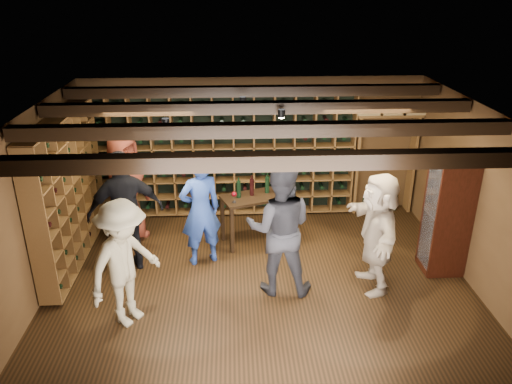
{
  "coord_description": "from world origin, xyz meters",
  "views": [
    {
      "loc": [
        -0.37,
        -6.15,
        4.05
      ],
      "look_at": [
        -0.05,
        0.2,
        1.33
      ],
      "focal_mm": 35.0,
      "sensor_mm": 36.0,
      "label": 1
    }
  ],
  "objects_px": {
    "guest_red_floral": "(126,189)",
    "guest_woman_black": "(126,212)",
    "guest_khaki": "(124,263)",
    "man_blue_shirt": "(200,210)",
    "man_grey_suit": "(280,228)",
    "display_cabinet": "(446,218)",
    "tasting_table": "(255,201)",
    "guest_beige": "(377,232)"
  },
  "relations": [
    {
      "from": "guest_red_floral",
      "to": "guest_woman_black",
      "type": "height_order",
      "value": "guest_woman_black"
    },
    {
      "from": "guest_woman_black",
      "to": "guest_khaki",
      "type": "distance_m",
      "value": 1.3
    },
    {
      "from": "man_blue_shirt",
      "to": "man_grey_suit",
      "type": "bearing_deg",
      "value": 122.15
    },
    {
      "from": "man_blue_shirt",
      "to": "guest_woman_black",
      "type": "height_order",
      "value": "guest_woman_black"
    },
    {
      "from": "display_cabinet",
      "to": "guest_khaki",
      "type": "xyz_separation_m",
      "value": [
        -4.44,
        -1.0,
        -0.02
      ]
    },
    {
      "from": "guest_red_floral",
      "to": "guest_khaki",
      "type": "distance_m",
      "value": 2.25
    },
    {
      "from": "guest_red_floral",
      "to": "tasting_table",
      "type": "bearing_deg",
      "value": -69.21
    },
    {
      "from": "display_cabinet",
      "to": "guest_woman_black",
      "type": "bearing_deg",
      "value": 176.61
    },
    {
      "from": "man_grey_suit",
      "to": "tasting_table",
      "type": "distance_m",
      "value": 1.47
    },
    {
      "from": "man_blue_shirt",
      "to": "tasting_table",
      "type": "distance_m",
      "value": 1.06
    },
    {
      "from": "guest_woman_black",
      "to": "guest_red_floral",
      "type": "bearing_deg",
      "value": -97.34
    },
    {
      "from": "guest_khaki",
      "to": "guest_beige",
      "type": "distance_m",
      "value": 3.37
    },
    {
      "from": "display_cabinet",
      "to": "guest_khaki",
      "type": "bearing_deg",
      "value": -167.23
    },
    {
      "from": "guest_red_floral",
      "to": "guest_beige",
      "type": "xyz_separation_m",
      "value": [
        3.7,
        -1.59,
        -0.05
      ]
    },
    {
      "from": "display_cabinet",
      "to": "man_grey_suit",
      "type": "distance_m",
      "value": 2.5
    },
    {
      "from": "guest_red_floral",
      "to": "display_cabinet",
      "type": "bearing_deg",
      "value": -78.49
    },
    {
      "from": "guest_beige",
      "to": "tasting_table",
      "type": "height_order",
      "value": "guest_beige"
    },
    {
      "from": "display_cabinet",
      "to": "guest_beige",
      "type": "relative_size",
      "value": 1.02
    },
    {
      "from": "man_grey_suit",
      "to": "tasting_table",
      "type": "xyz_separation_m",
      "value": [
        -0.26,
        1.42,
        -0.22
      ]
    },
    {
      "from": "man_grey_suit",
      "to": "guest_woman_black",
      "type": "distance_m",
      "value": 2.28
    },
    {
      "from": "guest_beige",
      "to": "tasting_table",
      "type": "relative_size",
      "value": 1.42
    },
    {
      "from": "guest_woman_black",
      "to": "guest_khaki",
      "type": "relative_size",
      "value": 1.11
    },
    {
      "from": "man_blue_shirt",
      "to": "display_cabinet",
      "type": "bearing_deg",
      "value": 151.52
    },
    {
      "from": "man_grey_suit",
      "to": "guest_woman_black",
      "type": "xyz_separation_m",
      "value": [
        -2.18,
        0.67,
        -0.02
      ]
    },
    {
      "from": "guest_red_floral",
      "to": "guest_beige",
      "type": "relative_size",
      "value": 1.06
    },
    {
      "from": "tasting_table",
      "to": "guest_khaki",
      "type": "bearing_deg",
      "value": -149.86
    },
    {
      "from": "guest_beige",
      "to": "display_cabinet",
      "type": "bearing_deg",
      "value": 107.11
    },
    {
      "from": "man_blue_shirt",
      "to": "man_grey_suit",
      "type": "height_order",
      "value": "man_grey_suit"
    },
    {
      "from": "man_grey_suit",
      "to": "guest_khaki",
      "type": "xyz_separation_m",
      "value": [
        -1.97,
        -0.61,
        -0.11
      ]
    },
    {
      "from": "tasting_table",
      "to": "guest_beige",
      "type": "bearing_deg",
      "value": -61.32
    },
    {
      "from": "man_blue_shirt",
      "to": "guest_red_floral",
      "type": "distance_m",
      "value": 1.48
    },
    {
      "from": "guest_woman_black",
      "to": "man_grey_suit",
      "type": "bearing_deg",
      "value": 144.76
    },
    {
      "from": "man_grey_suit",
      "to": "display_cabinet",
      "type": "bearing_deg",
      "value": -163.32
    },
    {
      "from": "guest_red_floral",
      "to": "tasting_table",
      "type": "xyz_separation_m",
      "value": [
        2.1,
        -0.18,
        -0.18
      ]
    },
    {
      "from": "tasting_table",
      "to": "guest_red_floral",
      "type": "bearing_deg",
      "value": 155.33
    },
    {
      "from": "man_grey_suit",
      "to": "guest_khaki",
      "type": "bearing_deg",
      "value": 24.99
    },
    {
      "from": "display_cabinet",
      "to": "tasting_table",
      "type": "bearing_deg",
      "value": 159.26
    },
    {
      "from": "display_cabinet",
      "to": "guest_woman_black",
      "type": "relative_size",
      "value": 0.94
    },
    {
      "from": "guest_khaki",
      "to": "tasting_table",
      "type": "relative_size",
      "value": 1.39
    },
    {
      "from": "guest_woman_black",
      "to": "guest_khaki",
      "type": "xyz_separation_m",
      "value": [
        0.21,
        -1.28,
        -0.09
      ]
    },
    {
      "from": "man_grey_suit",
      "to": "guest_beige",
      "type": "xyz_separation_m",
      "value": [
        1.34,
        0.01,
        -0.1
      ]
    },
    {
      "from": "man_grey_suit",
      "to": "guest_beige",
      "type": "distance_m",
      "value": 1.35
    }
  ]
}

